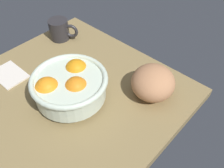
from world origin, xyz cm
name	(u,v)px	position (x,y,z in cm)	size (l,w,h in cm)	color
ground_plane	(72,93)	(0.00, 0.00, -1.50)	(65.07, 60.26, 3.00)	olive
fruit_bowl	(69,85)	(-2.59, 2.02, 5.49)	(22.18, 22.18, 9.82)	silver
bread_loaf	(153,82)	(-19.18, -15.96, 4.62)	(13.88, 13.00, 9.25)	tan
napkin_folded	(9,74)	(20.39, 9.39, 0.48)	(11.94, 8.47, 0.96)	silver
mug	(60,30)	(24.42, -15.99, 3.89)	(10.73, 8.02, 7.78)	#2B292C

